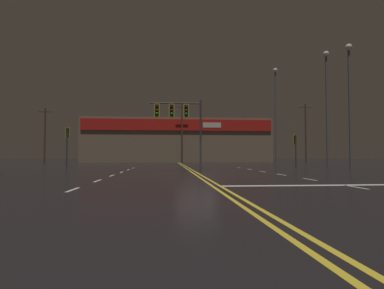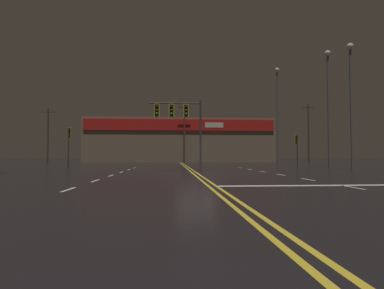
{
  "view_description": "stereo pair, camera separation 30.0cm",
  "coord_description": "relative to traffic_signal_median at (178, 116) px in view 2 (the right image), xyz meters",
  "views": [
    {
      "loc": [
        -1.85,
        -19.47,
        1.15
      ],
      "look_at": [
        0.0,
        3.03,
        2.0
      ],
      "focal_mm": 28.0,
      "sensor_mm": 36.0,
      "label": 1
    },
    {
      "loc": [
        -1.55,
        -19.49,
        1.15
      ],
      "look_at": [
        0.0,
        3.03,
        2.0
      ],
      "focal_mm": 28.0,
      "sensor_mm": 36.0,
      "label": 2
    }
  ],
  "objects": [
    {
      "name": "road_markings",
      "position": [
        2.01,
        -4.02,
        -4.11
      ],
      "size": [
        14.99,
        60.0,
        0.01
      ],
      "color": "gold",
      "rests_on": "ground"
    },
    {
      "name": "utility_pole_row",
      "position": [
        2.39,
        29.06,
        1.0
      ],
      "size": [
        46.78,
        0.26,
        10.31
      ],
      "color": "#4C3828",
      "rests_on": "ground"
    },
    {
      "name": "ground_plane",
      "position": [
        1.05,
        -2.45,
        -4.11
      ],
      "size": [
        200.0,
        200.0,
        0.0
      ],
      "primitive_type": "plane",
      "color": "black"
    },
    {
      "name": "building_backdrop",
      "position": [
        1.05,
        35.06,
        -0.14
      ],
      "size": [
        33.86,
        10.23,
        7.92
      ],
      "color": "#7A6651",
      "rests_on": "ground"
    },
    {
      "name": "traffic_signal_corner_northeast",
      "position": [
        12.37,
        7.95,
        -1.68
      ],
      "size": [
        0.42,
        0.36,
        3.32
      ],
      "color": "#38383D",
      "rests_on": "ground"
    },
    {
      "name": "streetlight_near_right",
      "position": [
        12.67,
        14.25,
        3.38
      ],
      "size": [
        0.56,
        0.56,
        12.16
      ],
      "color": "#59595E",
      "rests_on": "ground"
    },
    {
      "name": "traffic_signal_median",
      "position": [
        0.0,
        0.0,
        0.0
      ],
      "size": [
        3.83,
        0.36,
        5.28
      ],
      "color": "#38383D",
      "rests_on": "ground"
    },
    {
      "name": "streetlight_far_right",
      "position": [
        14.33,
        5.25,
        2.86
      ],
      "size": [
        0.56,
        0.56,
        11.19
      ],
      "color": "#59595E",
      "rests_on": "ground"
    },
    {
      "name": "streetlight_far_left",
      "position": [
        14.45,
        1.85,
        2.55
      ],
      "size": [
        0.56,
        0.56,
        10.61
      ],
      "color": "#59595E",
      "rests_on": "ground"
    },
    {
      "name": "traffic_signal_corner_northwest",
      "position": [
        -10.47,
        7.84,
        -1.24
      ],
      "size": [
        0.42,
        0.36,
        3.91
      ],
      "color": "#38383D",
      "rests_on": "ground"
    }
  ]
}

